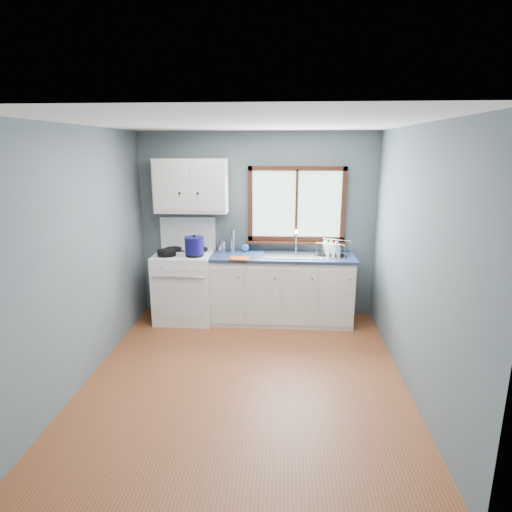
# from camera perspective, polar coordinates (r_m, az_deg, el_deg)

# --- Properties ---
(floor) EXTENTS (3.20, 3.60, 0.02)m
(floor) POSITION_cam_1_polar(r_m,az_deg,el_deg) (4.59, -1.43, -15.79)
(floor) COLOR brown
(floor) RESTS_ON ground
(ceiling) EXTENTS (3.20, 3.60, 0.02)m
(ceiling) POSITION_cam_1_polar(r_m,az_deg,el_deg) (3.97, -1.67, 17.47)
(ceiling) COLOR white
(ceiling) RESTS_ON wall_back
(wall_back) EXTENTS (3.20, 0.02, 2.50)m
(wall_back) POSITION_cam_1_polar(r_m,az_deg,el_deg) (5.87, 0.11, 4.10)
(wall_back) COLOR slate
(wall_back) RESTS_ON ground
(wall_front) EXTENTS (3.20, 0.02, 2.50)m
(wall_front) POSITION_cam_1_polar(r_m,az_deg,el_deg) (2.41, -5.64, -11.36)
(wall_front) COLOR slate
(wall_front) RESTS_ON ground
(wall_left) EXTENTS (0.02, 3.60, 2.50)m
(wall_left) POSITION_cam_1_polar(r_m,az_deg,el_deg) (4.54, -22.21, -0.01)
(wall_left) COLOR slate
(wall_left) RESTS_ON ground
(wall_right) EXTENTS (0.02, 3.60, 2.50)m
(wall_right) POSITION_cam_1_polar(r_m,az_deg,el_deg) (4.27, 20.52, -0.73)
(wall_right) COLOR slate
(wall_right) RESTS_ON ground
(gas_range) EXTENTS (0.76, 0.69, 1.36)m
(gas_range) POSITION_cam_1_polar(r_m,az_deg,el_deg) (5.87, -9.43, -3.73)
(gas_range) COLOR white
(gas_range) RESTS_ON floor
(base_cabinets) EXTENTS (1.85, 0.60, 0.88)m
(base_cabinets) POSITION_cam_1_polar(r_m,az_deg,el_deg) (5.76, 3.44, -4.78)
(base_cabinets) COLOR silver
(base_cabinets) RESTS_ON floor
(countertop) EXTENTS (1.89, 0.64, 0.04)m
(countertop) POSITION_cam_1_polar(r_m,az_deg,el_deg) (5.62, 3.51, -0.05)
(countertop) COLOR #1B2846
(countertop) RESTS_ON base_cabinets
(sink) EXTENTS (0.84, 0.46, 0.44)m
(sink) POSITION_cam_1_polar(r_m,az_deg,el_deg) (5.63, 5.34, -0.48)
(sink) COLOR silver
(sink) RESTS_ON countertop
(window) EXTENTS (1.36, 0.10, 1.03)m
(window) POSITION_cam_1_polar(r_m,az_deg,el_deg) (5.78, 5.42, 6.15)
(window) COLOR #9EC6A8
(window) RESTS_ON wall_back
(upper_cabinets) EXTENTS (0.95, 0.35, 0.70)m
(upper_cabinets) POSITION_cam_1_polar(r_m,az_deg,el_deg) (5.73, -8.64, 9.25)
(upper_cabinets) COLOR silver
(upper_cabinets) RESTS_ON wall_back
(skillet) EXTENTS (0.37, 0.29, 0.05)m
(skillet) POSITION_cam_1_polar(r_m,az_deg,el_deg) (5.62, -11.85, 0.55)
(skillet) COLOR black
(skillet) RESTS_ON gas_range
(stockpot) EXTENTS (0.26, 0.26, 0.25)m
(stockpot) POSITION_cam_1_polar(r_m,az_deg,el_deg) (5.54, -8.22, 1.44)
(stockpot) COLOR #100D4F
(stockpot) RESTS_ON gas_range
(utensil_crock) EXTENTS (0.13, 0.13, 0.38)m
(utensil_crock) POSITION_cam_1_polar(r_m,az_deg,el_deg) (5.82, -4.51, 1.44)
(utensil_crock) COLOR silver
(utensil_crock) RESTS_ON countertop
(thermos) EXTENTS (0.07, 0.07, 0.29)m
(thermos) POSITION_cam_1_polar(r_m,az_deg,el_deg) (5.77, -3.14, 2.04)
(thermos) COLOR silver
(thermos) RESTS_ON countertop
(soap_bottle) EXTENTS (0.10, 0.10, 0.25)m
(soap_bottle) POSITION_cam_1_polar(r_m,az_deg,el_deg) (5.73, -1.46, 1.75)
(soap_bottle) COLOR blue
(soap_bottle) RESTS_ON countertop
(dish_towel) EXTENTS (0.25, 0.19, 0.02)m
(dish_towel) POSITION_cam_1_polar(r_m,az_deg,el_deg) (5.39, -2.20, -0.33)
(dish_towel) COLOR #C24411
(dish_towel) RESTS_ON countertop
(dish_rack) EXTENTS (0.47, 0.42, 0.20)m
(dish_rack) POSITION_cam_1_polar(r_m,az_deg,el_deg) (5.64, 10.18, 0.58)
(dish_rack) COLOR silver
(dish_rack) RESTS_ON countertop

